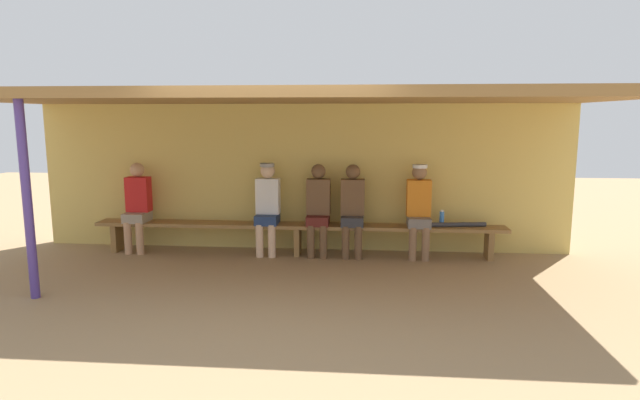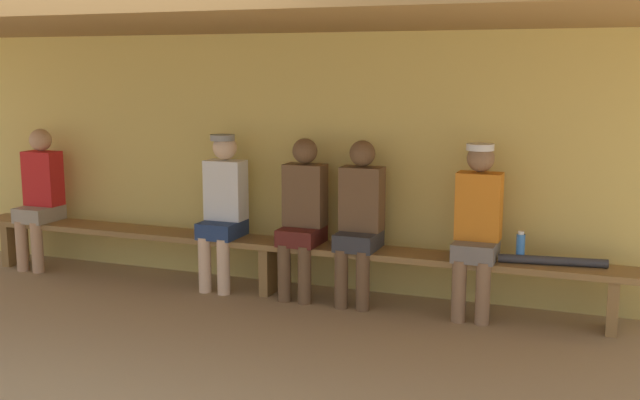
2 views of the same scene
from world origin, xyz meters
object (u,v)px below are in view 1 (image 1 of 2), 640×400
support_post (27,201)px  player_in_white (137,203)px  bench (298,229)px  water_bottle_orange (442,219)px  player_with_sunglasses (419,206)px  player_in_blue (318,206)px  player_in_red (267,204)px  baseball_bat (459,225)px  player_rightmost (353,207)px

support_post → player_in_white: size_ratio=1.65×
bench → player_in_white: player_in_white is taller
support_post → water_bottle_orange: support_post is taller
support_post → water_bottle_orange: bearing=23.9°
bench → player_in_white: bearing=179.9°
player_with_sunglasses → player_in_white: (-4.16, -0.00, -0.02)m
support_post → player_in_blue: (3.00, 2.10, -0.37)m
player_in_red → baseball_bat: size_ratio=1.71×
player_in_blue → water_bottle_orange: player_in_blue is taller
player_in_white → baseball_bat: bearing=-0.0°
bench → player_in_white: 2.44m
player_in_red → baseball_bat: 2.76m
player_rightmost → player_in_red: size_ratio=0.99×
support_post → water_bottle_orange: size_ratio=9.22×
player_rightmost → baseball_bat: player_rightmost is taller
player_rightmost → water_bottle_orange: bearing=0.4°
water_bottle_orange → player_in_white: bearing=-179.9°
player_in_red → baseball_bat: (2.75, -0.00, -0.25)m
support_post → player_rightmost: 4.10m
player_in_red → player_rightmost: bearing=-0.0°
support_post → player_with_sunglasses: 4.93m
player_with_sunglasses → player_in_blue: player_with_sunglasses is taller
player_with_sunglasses → player_in_blue: bearing=-180.0°
baseball_bat → water_bottle_orange: bearing=169.5°
player_rightmost → player_in_white: same height
player_in_white → player_rightmost: bearing=0.0°
player_in_blue → water_bottle_orange: 1.78m
support_post → player_in_blue: size_ratio=1.65×
player_rightmost → player_in_blue: bearing=180.0°
player_in_blue → player_in_red: size_ratio=0.99×
player_in_white → baseball_bat: (4.72, -0.00, -0.24)m
support_post → bench: bearing=37.9°
support_post → water_bottle_orange: 5.25m
bench → player_rightmost: player_rightmost is taller
support_post → player_rightmost: size_ratio=1.65×
bench → baseball_bat: size_ratio=7.62×
player_in_blue → baseball_bat: size_ratio=1.70×
player_rightmost → player_in_white: size_ratio=1.00×
baseball_bat → player_in_white: bearing=172.1°
player_in_red → water_bottle_orange: bearing=0.2°
bench → player_with_sunglasses: (1.75, 0.00, 0.36)m
water_bottle_orange → baseball_bat: (0.24, -0.01, -0.08)m
player_in_white → baseball_bat: 4.73m
bench → water_bottle_orange: bearing=0.3°
player_rightmost → water_bottle_orange: (1.27, 0.01, -0.16)m
player_with_sunglasses → water_bottle_orange: size_ratio=5.64×
player_with_sunglasses → player_in_white: player_with_sunglasses is taller
bench → water_bottle_orange: size_ratio=25.15×
support_post → player_rightmost: (3.50, 2.10, -0.37)m
player_in_red → player_in_blue: bearing=-0.0°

